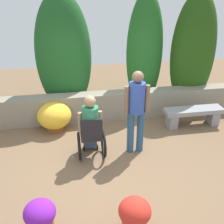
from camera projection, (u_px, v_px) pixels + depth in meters
The scene contains 9 objects.
ground_plane at pixel (111, 162), 5.17m from camera, with size 13.55×13.55×0.00m, color brown.
stone_retaining_wall at pixel (99, 106), 6.65m from camera, with size 7.15×0.37×0.70m, color gray.
hedge_backdrop at pixel (100, 57), 6.68m from camera, with size 6.86×1.14×3.02m.
stone_bench at pixel (193, 114), 6.38m from camera, with size 1.42×0.38×0.45m.
person_in_wheelchair at pixel (91, 129), 5.09m from camera, with size 0.53×0.66×1.33m.
person_standing_companion at pixel (136, 107), 5.09m from camera, with size 0.49×0.30×1.71m.
flower_pot_purple_near at pixel (40, 217), 3.57m from camera, with size 0.44×0.44×0.56m.
flower_pot_terracotta_by_wall at pixel (135, 214), 3.64m from camera, with size 0.46×0.46×0.53m.
flower_pot_red_accent at pixel (54, 117), 6.20m from camera, with size 0.79×0.79×0.66m.
Camera 1 is at (-0.68, -4.16, 3.15)m, focal length 42.56 mm.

